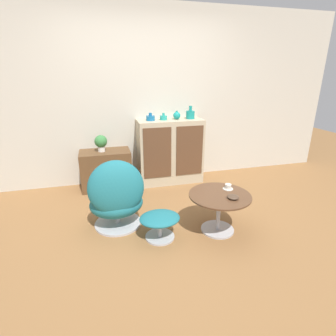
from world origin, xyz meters
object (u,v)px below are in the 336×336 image
object	(u,v)px
ottoman	(160,221)
sideboard	(170,151)
tv_console	(106,169)
vase_inner_right	(177,116)
bowl	(233,197)
egg_chair	(116,197)
vase_leftmost	(150,118)
coffee_table	(219,205)
vase_inner_left	(164,118)
vase_rightmost	(190,114)
teacup	(228,187)
potted_plant	(101,142)

from	to	relation	value
ottoman	sideboard	bearing A→B (deg)	70.80
tv_console	ottoman	xyz separation A→B (m)	(0.48, -1.49, -0.08)
vase_inner_right	bowl	world-z (taller)	vase_inner_right
egg_chair	vase_leftmost	distance (m)	1.48
coffee_table	vase_inner_left	xyz separation A→B (m)	(-0.23, 1.52, 0.71)
ottoman	vase_rightmost	distance (m)	1.91
teacup	tv_console	bearing A→B (deg)	131.98
vase_inner_left	vase_inner_right	bearing A→B (deg)	-0.00
egg_chair	bowl	distance (m)	1.25
tv_console	vase_inner_right	world-z (taller)	vase_inner_right
ottoman	vase_rightmost	xyz separation A→B (m)	(0.84, 1.49, 0.86)
bowl	teacup	bearing A→B (deg)	75.38
sideboard	ottoman	distance (m)	1.60
potted_plant	tv_console	bearing A→B (deg)	-0.56
tv_console	coffee_table	distance (m)	1.89
teacup	sideboard	bearing A→B (deg)	101.23
ottoman	vase_inner_left	world-z (taller)	vase_inner_left
coffee_table	ottoman	bearing A→B (deg)	177.30
egg_chair	vase_inner_left	distance (m)	1.57
tv_console	coffee_table	size ratio (longest dim) A/B	1.10
vase_inner_right	egg_chair	bearing A→B (deg)	-131.56
vase_inner_left	egg_chair	bearing A→B (deg)	-125.37
tv_console	vase_leftmost	xyz separation A→B (m)	(0.70, 0.00, 0.75)
bowl	egg_chair	bearing A→B (deg)	157.39
coffee_table	vase_rightmost	xyz separation A→B (m)	(0.19, 1.52, 0.74)
sideboard	potted_plant	bearing A→B (deg)	179.77
vase_leftmost	potted_plant	size ratio (longest dim) A/B	0.54
vase_inner_left	potted_plant	distance (m)	0.99
egg_chair	vase_inner_right	bearing A→B (deg)	48.44
vase_rightmost	bowl	world-z (taller)	vase_rightmost
coffee_table	vase_leftmost	size ratio (longest dim) A/B	5.09
vase_inner_left	vase_inner_right	xyz separation A→B (m)	(0.21, -0.00, 0.02)
vase_inner_left	teacup	distance (m)	1.57
vase_inner_right	bowl	size ratio (longest dim) A/B	1.04
ottoman	bowl	world-z (taller)	bowl
ottoman	potted_plant	world-z (taller)	potted_plant
vase_inner_left	vase_inner_right	distance (m)	0.21
coffee_table	vase_leftmost	bearing A→B (deg)	105.83
egg_chair	tv_console	bearing A→B (deg)	93.30
vase_rightmost	teacup	bearing A→B (deg)	-91.67
coffee_table	vase_inner_right	size ratio (longest dim) A/B	5.25
sideboard	ottoman	bearing A→B (deg)	-109.20
vase_rightmost	vase_inner_right	bearing A→B (deg)	-180.00
sideboard	ottoman	size ratio (longest dim) A/B	2.33
egg_chair	vase_inner_right	world-z (taller)	vase_inner_right
tv_console	ottoman	world-z (taller)	tv_console
ottoman	tv_console	bearing A→B (deg)	107.68
egg_chair	ottoman	xyz separation A→B (m)	(0.41, -0.33, -0.17)
vase_inner_right	potted_plant	world-z (taller)	vase_inner_right
vase_leftmost	egg_chair	bearing A→B (deg)	-118.35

